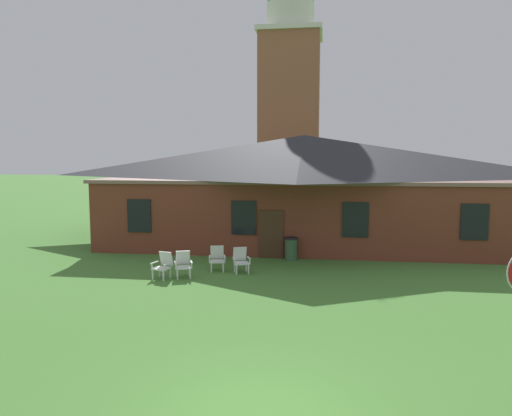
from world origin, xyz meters
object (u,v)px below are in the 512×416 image
lawn_chair_left_end (217,258)px  lawn_chair_middle (241,259)px  trash_bin (291,249)px  lawn_chair_by_porch (163,265)px  lawn_chair_near_door (183,264)px

lawn_chair_left_end → lawn_chair_middle: same height
lawn_chair_left_end → lawn_chair_middle: size_ratio=1.00×
lawn_chair_middle → trash_bin: 3.02m
lawn_chair_by_porch → lawn_chair_left_end: size_ratio=1.00×
lawn_chair_middle → trash_bin: size_ratio=0.98×
lawn_chair_by_porch → lawn_chair_middle: 2.93m
lawn_chair_near_door → lawn_chair_left_end: 1.54m
lawn_chair_near_door → lawn_chair_middle: 2.21m
lawn_chair_left_end → trash_bin: trash_bin is taller
lawn_chair_near_door → trash_bin: (3.74, 3.45, -0.00)m
lawn_chair_middle → lawn_chair_near_door: bearing=-153.2°
lawn_chair_middle → lawn_chair_left_end: bearing=170.1°
lawn_chair_left_end → lawn_chair_middle: (0.96, -0.17, 0.00)m
lawn_chair_near_door → trash_bin: bearing=42.7°
lawn_chair_middle → trash_bin: (1.76, 2.45, -0.00)m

